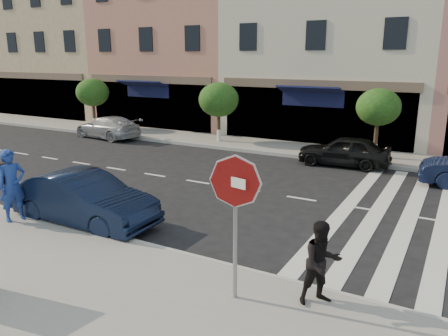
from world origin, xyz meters
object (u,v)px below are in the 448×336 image
at_px(stop_sign, 235,197).
at_px(car_far_left, 107,127).
at_px(car_far_mid, 344,151).
at_px(walker, 322,263).
at_px(car_near_mid, 84,199).
at_px(photographer, 12,185).

bearing_deg(stop_sign, car_far_left, 153.57).
bearing_deg(car_far_left, car_far_mid, 97.48).
relative_size(walker, car_far_left, 0.36).
bearing_deg(car_near_mid, stop_sign, -106.81).
distance_m(photographer, car_near_mid, 1.92).
bearing_deg(car_far_mid, photographer, -32.24).
distance_m(stop_sign, car_far_mid, 11.85).
bearing_deg(stop_sign, car_far_mid, 107.56).
xyz_separation_m(walker, car_near_mid, (-6.95, 1.00, -0.22)).
distance_m(walker, car_far_left, 19.26).
xyz_separation_m(photographer, car_near_mid, (1.58, 1.00, -0.42)).
relative_size(walker, car_far_mid, 0.41).
bearing_deg(photographer, car_near_mid, -41.30).
distance_m(stop_sign, car_far_left, 18.55).
xyz_separation_m(walker, car_far_left, (-15.74, 11.10, -0.31)).
relative_size(walker, car_near_mid, 0.36).
height_order(photographer, car_far_left, photographer).
bearing_deg(car_near_mid, photographer, 121.78).
relative_size(stop_sign, walker, 1.75).
bearing_deg(car_far_left, walker, 62.28).
height_order(car_near_mid, car_far_mid, car_near_mid).
distance_m(car_near_mid, car_far_mid, 11.08).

